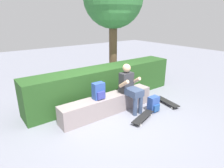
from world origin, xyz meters
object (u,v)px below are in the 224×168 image
Objects in this scene: bench_main at (108,104)px; backpack_on_ground at (154,104)px; person_skater at (130,86)px; skateboard_near_person at (143,117)px; backpack_on_bench at (99,91)px; skateboard_beside_bench at (167,102)px.

backpack_on_ground is (0.98, -0.64, -0.04)m from bench_main.
backpack_on_ground is at bearing -44.46° from person_skater.
backpack_on_bench is at bearing 132.36° from skateboard_near_person.
skateboard_near_person is 1.22m from backpack_on_bench.
bench_main is at bearing 118.64° from skateboard_near_person.
backpack_on_bench reaches higher than skateboard_near_person.
bench_main reaches higher than backpack_on_ground.
backpack_on_ground is (0.44, -0.44, -0.47)m from person_skater.
person_skater reaches higher than skateboard_near_person.
person_skater is at bearing -13.56° from backpack_on_bench.
bench_main is 6.46× the size of backpack_on_bench.
skateboard_near_person is at bearing -99.23° from person_skater.
backpack_on_bench reaches higher than bench_main.
backpack_on_bench is at bearing -178.11° from bench_main.
person_skater is at bearing 160.05° from skateboard_beside_bench.
bench_main is at bearing 146.71° from backpack_on_ground.
person_skater is 1.48× the size of skateboard_near_person.
backpack_on_bench reaches higher than skateboard_beside_bench.
bench_main is 1.72m from skateboard_beside_bench.
bench_main is at bearing 1.89° from backpack_on_bench.
person_skater is 3.03× the size of backpack_on_bench.
skateboard_beside_bench is (1.07, -0.39, -0.59)m from person_skater.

